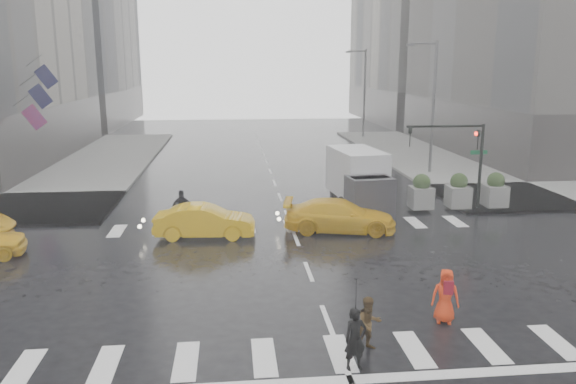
{
  "coord_description": "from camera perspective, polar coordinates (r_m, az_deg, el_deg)",
  "views": [
    {
      "loc": [
        -2.73,
        -19.23,
        7.38
      ],
      "look_at": [
        -0.56,
        2.0,
        2.56
      ],
      "focal_mm": 35.0,
      "sensor_mm": 36.0,
      "label": 1
    }
  ],
  "objects": [
    {
      "name": "traffic_signal_pole",
      "position": [
        29.95,
        17.35,
        4.17
      ],
      "size": [
        4.45,
        0.42,
        4.5
      ],
      "color": "black",
      "rests_on": "ground"
    },
    {
      "name": "pedestrian_far_b",
      "position": [
        29.15,
        6.23,
        -0.4
      ],
      "size": [
        1.16,
        1.08,
        1.59
      ],
      "primitive_type": "imported",
      "rotation": [
        0.0,
        0.0,
        2.48
      ],
      "color": "black",
      "rests_on": "ground"
    },
    {
      "name": "street_lamp_near",
      "position": [
        39.71,
        14.38,
        8.84
      ],
      "size": [
        2.15,
        0.22,
        9.0
      ],
      "color": "#59595B",
      "rests_on": "ground"
    },
    {
      "name": "taxi_rear",
      "position": [
        25.53,
        5.28,
        -2.41
      ],
      "size": [
        4.75,
        2.81,
        1.46
      ],
      "primitive_type": "imported",
      "rotation": [
        0.0,
        0.0,
        1.39
      ],
      "color": "#EFB20C",
      "rests_on": "ground"
    },
    {
      "name": "planter_west",
      "position": [
        29.8,
        13.37,
        -0.01
      ],
      "size": [
        1.1,
        1.1,
        1.8
      ],
      "color": "slate",
      "rests_on": "ground"
    },
    {
      "name": "box_truck",
      "position": [
        29.21,
        7.3,
        1.3
      ],
      "size": [
        2.17,
        5.78,
        3.07
      ],
      "rotation": [
        0.0,
        0.0,
        0.12
      ],
      "color": "silver",
      "rests_on": "ground"
    },
    {
      "name": "planter_mid",
      "position": [
        30.51,
        16.92,
        0.07
      ],
      "size": [
        1.1,
        1.1,
        1.8
      ],
      "color": "slate",
      "rests_on": "ground"
    },
    {
      "name": "pedestrian_far_a",
      "position": [
        26.25,
        -10.69,
        -1.75
      ],
      "size": [
        1.09,
        0.68,
        1.82
      ],
      "primitive_type": "imported",
      "rotation": [
        0.0,
        0.0,
        3.17
      ],
      "color": "black",
      "rests_on": "ground"
    },
    {
      "name": "pedestrian_brown",
      "position": [
        15.31,
        8.22,
        -13.11
      ],
      "size": [
        0.84,
        0.73,
        1.48
      ],
      "primitive_type": "imported",
      "rotation": [
        0.0,
        0.0,
        0.27
      ],
      "color": "#483319",
      "rests_on": "ground"
    },
    {
      "name": "taxi_mid",
      "position": [
        24.85,
        -8.46,
        -2.96
      ],
      "size": [
        4.45,
        1.8,
        1.44
      ],
      "primitive_type": "imported",
      "rotation": [
        0.0,
        0.0,
        1.51
      ],
      "color": "#EFB20C",
      "rests_on": "ground"
    },
    {
      "name": "planter_east",
      "position": [
        31.33,
        20.3,
        0.15
      ],
      "size": [
        1.1,
        1.1,
        1.8
      ],
      "color": "slate",
      "rests_on": "ground"
    },
    {
      "name": "road_markings",
      "position": [
        20.77,
        2.11,
        -8.07
      ],
      "size": [
        18.0,
        48.0,
        0.01
      ],
      "primitive_type": null,
      "color": "silver",
      "rests_on": "ground"
    },
    {
      "name": "street_lamp_far",
      "position": [
        58.87,
        7.65,
        10.26
      ],
      "size": [
        2.15,
        0.22,
        9.0
      ],
      "color": "#59595B",
      "rests_on": "ground"
    },
    {
      "name": "pedestrian_black",
      "position": [
        14.0,
        6.95,
        -11.6
      ],
      "size": [
        1.14,
        1.16,
        2.43
      ],
      "rotation": [
        0.0,
        0.0,
        0.21
      ],
      "color": "black",
      "rests_on": "ground"
    },
    {
      "name": "sidewalk_ne",
      "position": [
        43.55,
        24.98,
        1.88
      ],
      "size": [
        35.0,
        35.0,
        0.15
      ],
      "primitive_type": "cube",
      "color": "slate",
      "rests_on": "ground"
    },
    {
      "name": "pedestrian_orange",
      "position": [
        17.26,
        15.71,
        -10.1
      ],
      "size": [
        0.91,
        0.73,
        1.63
      ],
      "rotation": [
        0.0,
        0.0,
        -0.3
      ],
      "color": "red",
      "rests_on": "ground"
    },
    {
      "name": "ground",
      "position": [
        20.78,
        2.11,
        -8.08
      ],
      "size": [
        120.0,
        120.0,
        0.0
      ],
      "primitive_type": "plane",
      "color": "black",
      "rests_on": "ground"
    },
    {
      "name": "flag_cluster",
      "position": [
        39.74,
        -24.27,
        9.13
      ],
      "size": [
        2.87,
        3.06,
        4.69
      ],
      "color": "#59595B",
      "rests_on": "ground"
    }
  ]
}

